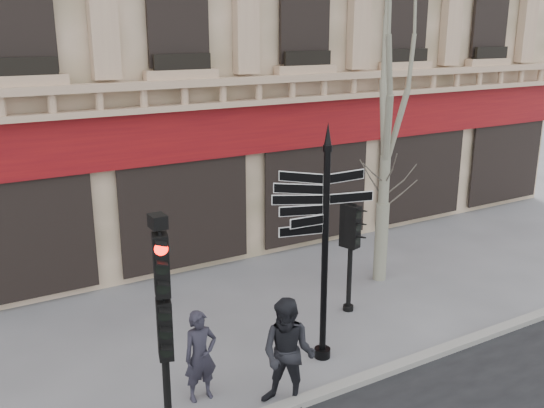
{
  "coord_description": "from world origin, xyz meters",
  "views": [
    {
      "loc": [
        -5.54,
        -8.76,
        6.1
      ],
      "look_at": [
        -0.01,
        0.6,
        2.93
      ],
      "focal_mm": 40.0,
      "sensor_mm": 36.0,
      "label": 1
    }
  ],
  "objects_px": {
    "traffic_signal_main": "(162,305)",
    "traffic_signal_secondary": "(351,238)",
    "fingerpost": "(326,205)",
    "pedestrian_b": "(288,354)",
    "pedestrian_a": "(200,356)",
    "plane_tree": "(391,60)"
  },
  "relations": [
    {
      "from": "fingerpost",
      "to": "plane_tree",
      "type": "xyz_separation_m",
      "value": [
        3.42,
        2.37,
        2.35
      ]
    },
    {
      "from": "traffic_signal_secondary",
      "to": "plane_tree",
      "type": "relative_size",
      "value": 0.32
    },
    {
      "from": "plane_tree",
      "to": "pedestrian_a",
      "type": "distance_m",
      "value": 7.91
    },
    {
      "from": "traffic_signal_main",
      "to": "traffic_signal_secondary",
      "type": "relative_size",
      "value": 1.49
    },
    {
      "from": "traffic_signal_main",
      "to": "pedestrian_a",
      "type": "relative_size",
      "value": 2.26
    },
    {
      "from": "pedestrian_a",
      "to": "traffic_signal_main",
      "type": "bearing_deg",
      "value": -137.53
    },
    {
      "from": "traffic_signal_main",
      "to": "traffic_signal_secondary",
      "type": "bearing_deg",
      "value": 39.1
    },
    {
      "from": "fingerpost",
      "to": "traffic_signal_secondary",
      "type": "xyz_separation_m",
      "value": [
        1.66,
        1.35,
        -1.34
      ]
    },
    {
      "from": "traffic_signal_secondary",
      "to": "plane_tree",
      "type": "bearing_deg",
      "value": 13.5
    },
    {
      "from": "traffic_signal_main",
      "to": "traffic_signal_secondary",
      "type": "height_order",
      "value": "traffic_signal_main"
    },
    {
      "from": "traffic_signal_main",
      "to": "pedestrian_b",
      "type": "height_order",
      "value": "traffic_signal_main"
    },
    {
      "from": "traffic_signal_secondary",
      "to": "pedestrian_b",
      "type": "height_order",
      "value": "traffic_signal_secondary"
    },
    {
      "from": "pedestrian_b",
      "to": "pedestrian_a",
      "type": "bearing_deg",
      "value": -169.2
    },
    {
      "from": "traffic_signal_main",
      "to": "pedestrian_a",
      "type": "height_order",
      "value": "traffic_signal_main"
    },
    {
      "from": "fingerpost",
      "to": "pedestrian_b",
      "type": "distance_m",
      "value": 2.7
    },
    {
      "from": "fingerpost",
      "to": "traffic_signal_main",
      "type": "xyz_separation_m",
      "value": [
        -3.46,
        -0.87,
        -0.75
      ]
    },
    {
      "from": "traffic_signal_main",
      "to": "pedestrian_a",
      "type": "distance_m",
      "value": 1.93
    },
    {
      "from": "traffic_signal_secondary",
      "to": "pedestrian_b",
      "type": "distance_m",
      "value": 3.93
    },
    {
      "from": "pedestrian_a",
      "to": "plane_tree",
      "type": "bearing_deg",
      "value": 22.38
    },
    {
      "from": "traffic_signal_secondary",
      "to": "pedestrian_b",
      "type": "xyz_separation_m",
      "value": [
        -3.06,
        -2.34,
        -0.75
      ]
    },
    {
      "from": "traffic_signal_main",
      "to": "traffic_signal_secondary",
      "type": "xyz_separation_m",
      "value": [
        5.12,
        2.22,
        -0.59
      ]
    },
    {
      "from": "plane_tree",
      "to": "traffic_signal_main",
      "type": "bearing_deg",
      "value": -154.82
    }
  ]
}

